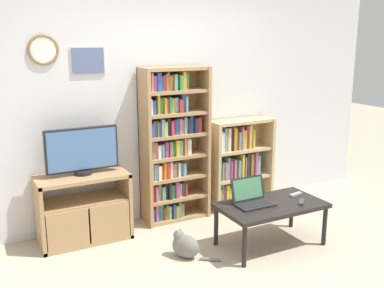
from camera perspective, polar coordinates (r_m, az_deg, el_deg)
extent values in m
plane|color=#BCAD93|center=(3.99, 5.81, -17.07)|extent=(18.00, 18.00, 0.00)
cube|color=silver|center=(4.99, -4.64, 5.11)|extent=(5.95, 0.06, 2.60)
torus|color=olive|center=(4.57, -18.36, 11.30)|extent=(0.29, 0.03, 0.29)
cylinder|color=white|center=(4.57, -18.36, 11.30)|extent=(0.24, 0.02, 0.24)
cube|color=silver|center=(4.67, -13.09, 10.29)|extent=(0.35, 0.01, 0.28)
cube|color=slate|center=(4.67, -13.07, 10.29)|extent=(0.32, 0.02, 0.25)
cube|color=tan|center=(4.63, -18.86, -8.54)|extent=(0.04, 0.44, 0.69)
cube|color=tan|center=(4.81, -8.60, -7.09)|extent=(0.04, 0.44, 0.69)
cube|color=tan|center=(4.60, -13.85, -4.04)|extent=(0.90, 0.44, 0.04)
cube|color=tan|center=(4.83, -13.40, -11.45)|extent=(0.90, 0.44, 0.04)
cube|color=tan|center=(4.68, -13.67, -7.05)|extent=(0.83, 0.41, 0.04)
cube|color=tan|center=(4.52, -15.44, -10.51)|extent=(0.40, 0.02, 0.38)
cube|color=tan|center=(4.61, -10.35, -9.73)|extent=(0.40, 0.02, 0.38)
cylinder|color=black|center=(4.61, -13.65, -3.49)|extent=(0.18, 0.18, 0.04)
cube|color=black|center=(4.55, -13.81, -0.64)|extent=(0.72, 0.05, 0.43)
cube|color=#4770A8|center=(4.52, -13.72, -0.72)|extent=(0.68, 0.01, 0.40)
cube|color=tan|center=(4.81, -5.95, -0.63)|extent=(0.04, 0.31, 1.71)
cube|color=tan|center=(5.11, 1.43, 0.27)|extent=(0.04, 0.31, 1.71)
cube|color=tan|center=(5.08, -2.86, 0.18)|extent=(0.74, 0.02, 1.71)
cube|color=tan|center=(5.21, -2.07, -9.15)|extent=(0.67, 0.27, 0.04)
cube|color=tan|center=(5.12, -2.09, -6.68)|extent=(0.67, 0.27, 0.04)
cube|color=tan|center=(5.05, -2.11, -4.13)|extent=(0.67, 0.27, 0.04)
cube|color=tan|center=(4.98, -2.14, -1.51)|extent=(0.67, 0.27, 0.04)
cube|color=tan|center=(4.92, -2.16, 1.19)|extent=(0.67, 0.27, 0.04)
cube|color=tan|center=(4.88, -2.18, 3.93)|extent=(0.67, 0.27, 0.04)
cube|color=tan|center=(4.84, -2.21, 6.73)|extent=(0.67, 0.27, 0.04)
cube|color=tan|center=(4.82, -2.24, 9.55)|extent=(0.67, 0.27, 0.04)
cube|color=#2856A8|center=(5.08, -5.33, -8.70)|extent=(0.04, 0.21, 0.15)
cube|color=#B75B70|center=(5.08, -4.89, -8.44)|extent=(0.03, 0.22, 0.19)
cube|color=#2856A8|center=(5.09, -4.60, -8.37)|extent=(0.03, 0.21, 0.19)
cube|color=#388947|center=(5.11, -4.25, -8.34)|extent=(0.04, 0.19, 0.18)
cube|color=red|center=(5.12, -3.90, -8.49)|extent=(0.02, 0.22, 0.15)
cube|color=#388947|center=(5.13, -3.59, -8.33)|extent=(0.04, 0.21, 0.16)
cube|color=gold|center=(5.15, -3.24, -8.35)|extent=(0.02, 0.22, 0.15)
cube|color=#232328|center=(5.15, -3.02, -8.30)|extent=(0.02, 0.22, 0.15)
cube|color=#2856A8|center=(5.16, -2.76, -8.20)|extent=(0.02, 0.24, 0.17)
cube|color=#93704C|center=(5.17, -2.39, -8.24)|extent=(0.04, 0.25, 0.15)
cube|color=#388947|center=(5.18, -2.04, -7.98)|extent=(0.03, 0.24, 0.18)
cube|color=#93704C|center=(5.21, -1.69, -8.06)|extent=(0.04, 0.21, 0.15)
cube|color=red|center=(4.98, -5.40, -6.01)|extent=(0.04, 0.22, 0.18)
cube|color=#B75B70|center=(4.99, -5.02, -6.02)|extent=(0.02, 0.25, 0.17)
cube|color=#759EB7|center=(5.01, -4.84, -6.06)|extent=(0.02, 0.22, 0.15)
cube|color=#93704C|center=(5.01, -4.54, -5.84)|extent=(0.03, 0.21, 0.19)
cube|color=#5B9389|center=(5.03, -4.07, -5.96)|extent=(0.04, 0.23, 0.15)
cube|color=#232328|center=(5.05, -3.68, -5.66)|extent=(0.03, 0.20, 0.19)
cube|color=#232328|center=(5.05, -3.26, -5.65)|extent=(0.03, 0.25, 0.19)
cube|color=#388947|center=(5.08, -2.87, -5.78)|extent=(0.04, 0.22, 0.15)
cube|color=#9E4293|center=(5.09, -2.36, -5.53)|extent=(0.04, 0.24, 0.18)
cube|color=gold|center=(5.12, -1.96, -5.60)|extent=(0.04, 0.20, 0.15)
cube|color=#2856A8|center=(5.13, -1.55, -5.53)|extent=(0.03, 0.20, 0.15)
cube|color=red|center=(5.14, -1.23, -5.53)|extent=(0.02, 0.23, 0.15)
cube|color=white|center=(4.91, -5.49, -3.29)|extent=(0.04, 0.21, 0.19)
cube|color=#759EB7|center=(4.92, -5.02, -3.36)|extent=(0.04, 0.23, 0.17)
cube|color=white|center=(4.93, -4.59, -3.38)|extent=(0.03, 0.25, 0.16)
cube|color=orange|center=(4.96, -4.30, -3.36)|extent=(0.03, 0.20, 0.15)
cube|color=orange|center=(4.96, -3.91, -3.15)|extent=(0.03, 0.24, 0.19)
cube|color=red|center=(4.97, -3.51, -3.10)|extent=(0.04, 0.25, 0.19)
cube|color=white|center=(4.99, -3.14, -3.05)|extent=(0.03, 0.23, 0.18)
cube|color=#93704C|center=(5.01, -2.72, -3.11)|extent=(0.04, 0.23, 0.16)
cube|color=#388947|center=(5.03, -2.41, -3.04)|extent=(0.02, 0.20, 0.16)
cube|color=white|center=(5.03, -2.12, -3.04)|extent=(0.02, 0.22, 0.16)
cube|color=#5B9389|center=(5.05, -1.84, -3.00)|extent=(0.03, 0.19, 0.15)
cube|color=#759EB7|center=(5.06, -1.42, -3.00)|extent=(0.04, 0.22, 0.14)
cube|color=#93704C|center=(4.84, -5.64, -0.63)|extent=(0.02, 0.21, 0.19)
cube|color=#93704C|center=(4.85, -5.39, -0.59)|extent=(0.02, 0.22, 0.19)
cube|color=#B75B70|center=(4.86, -5.06, -0.62)|extent=(0.04, 0.21, 0.18)
cube|color=white|center=(4.88, -4.61, -0.77)|extent=(0.04, 0.23, 0.15)
cube|color=#5B9389|center=(4.89, -4.22, -0.72)|extent=(0.02, 0.24, 0.15)
cube|color=#9E4293|center=(4.90, -4.00, -0.62)|extent=(0.02, 0.20, 0.15)
cube|color=#9E4293|center=(4.91, -3.61, -0.52)|extent=(0.04, 0.22, 0.17)
cube|color=#93704C|center=(4.93, -3.16, -0.45)|extent=(0.03, 0.23, 0.17)
cube|color=#388947|center=(4.95, -2.82, -0.47)|extent=(0.03, 0.20, 0.16)
cube|color=gold|center=(4.96, -2.33, -0.31)|extent=(0.04, 0.24, 0.18)
cube|color=#5B9389|center=(4.97, -1.93, -0.29)|extent=(0.03, 0.24, 0.17)
cube|color=#B75B70|center=(4.99, -1.67, -0.21)|extent=(0.02, 0.21, 0.18)
cube|color=orange|center=(4.99, -1.42, -0.13)|extent=(0.02, 0.24, 0.19)
cube|color=white|center=(5.01, -1.23, -0.23)|extent=(0.02, 0.19, 0.16)
cube|color=white|center=(5.02, -0.83, -0.13)|extent=(0.04, 0.21, 0.17)
cube|color=#2856A8|center=(4.79, -5.55, 1.90)|extent=(0.04, 0.24, 0.15)
cube|color=#9E4293|center=(4.81, -5.16, 2.07)|extent=(0.03, 0.21, 0.17)
cube|color=#388947|center=(4.81, -4.83, 2.11)|extent=(0.02, 0.23, 0.17)
cube|color=#9E4293|center=(4.83, -4.59, 2.01)|extent=(0.02, 0.22, 0.15)
cube|color=#5B9389|center=(4.83, -4.21, 2.25)|extent=(0.04, 0.25, 0.18)
cube|color=gold|center=(4.85, -3.81, 2.13)|extent=(0.03, 0.23, 0.15)
cube|color=#232328|center=(4.87, -3.45, 2.34)|extent=(0.04, 0.21, 0.18)
cube|color=#9E4293|center=(4.88, -3.06, 2.18)|extent=(0.02, 0.25, 0.15)
cube|color=red|center=(4.90, -2.81, 2.27)|extent=(0.04, 0.21, 0.16)
cube|color=#2856A8|center=(4.91, -2.37, 2.36)|extent=(0.04, 0.21, 0.17)
cube|color=#B75B70|center=(4.93, -1.94, 2.41)|extent=(0.04, 0.22, 0.17)
cube|color=#93704C|center=(4.94, -1.65, 2.35)|extent=(0.02, 0.21, 0.15)
cube|color=#759EB7|center=(4.95, -1.31, 2.54)|extent=(0.03, 0.22, 0.18)
cube|color=#232328|center=(4.97, -0.92, 2.49)|extent=(0.03, 0.23, 0.17)
cube|color=#2856A8|center=(4.99, -0.53, 2.68)|extent=(0.04, 0.20, 0.19)
cube|color=#232328|center=(5.00, 0.00, 2.56)|extent=(0.04, 0.25, 0.16)
cube|color=red|center=(5.03, 0.45, 2.63)|extent=(0.04, 0.22, 0.16)
cube|color=white|center=(4.75, -5.69, 4.82)|extent=(0.03, 0.22, 0.16)
cube|color=#2856A8|center=(4.76, -5.28, 4.76)|extent=(0.04, 0.22, 0.15)
cube|color=#232328|center=(4.78, -4.96, 4.87)|extent=(0.02, 0.19, 0.16)
cube|color=gold|center=(4.79, -4.67, 5.12)|extent=(0.03, 0.20, 0.19)
cube|color=#388947|center=(4.80, -4.30, 4.97)|extent=(0.03, 0.20, 0.17)
cube|color=orange|center=(4.81, -3.89, 5.01)|extent=(0.03, 0.23, 0.17)
cube|color=#B75B70|center=(4.83, -3.60, 4.95)|extent=(0.02, 0.21, 0.15)
cube|color=#388947|center=(4.83, -3.23, 5.07)|extent=(0.03, 0.23, 0.17)
cube|color=gold|center=(4.85, -2.88, 5.02)|extent=(0.03, 0.20, 0.15)
cube|color=#759EB7|center=(4.87, -2.45, 5.09)|extent=(0.04, 0.20, 0.16)
cube|color=red|center=(4.88, -1.93, 5.01)|extent=(0.04, 0.24, 0.14)
cube|color=#2856A8|center=(4.90, -1.59, 5.34)|extent=(0.03, 0.22, 0.19)
cube|color=#759EB7|center=(4.91, -1.25, 5.22)|extent=(0.02, 0.25, 0.17)
cube|color=red|center=(4.72, -5.76, 7.84)|extent=(0.03, 0.22, 0.19)
cube|color=white|center=(4.73, -5.46, 7.88)|extent=(0.02, 0.20, 0.19)
cube|color=#9E4293|center=(4.74, -5.11, 7.75)|extent=(0.03, 0.21, 0.16)
cube|color=#2856A8|center=(4.76, -4.63, 7.94)|extent=(0.04, 0.22, 0.19)
cube|color=#2856A8|center=(4.77, -4.30, 7.72)|extent=(0.02, 0.20, 0.15)
cube|color=red|center=(4.78, -3.99, 7.80)|extent=(0.03, 0.21, 0.16)
cube|color=#93704C|center=(4.79, -3.68, 7.91)|extent=(0.02, 0.22, 0.18)
cube|color=#93704C|center=(4.80, -3.45, 8.01)|extent=(0.02, 0.20, 0.19)
cube|color=orange|center=(4.82, -3.11, 7.83)|extent=(0.03, 0.20, 0.16)
cube|color=#5B9389|center=(4.82, -2.62, 7.92)|extent=(0.03, 0.24, 0.17)
cube|color=#388947|center=(4.85, -2.36, 7.89)|extent=(0.02, 0.20, 0.16)
cube|color=#388947|center=(4.85, -1.94, 7.89)|extent=(0.04, 0.25, 0.16)
cube|color=orange|center=(4.87, -1.53, 8.11)|extent=(0.04, 0.24, 0.19)
cube|color=#388947|center=(4.90, -1.15, 8.02)|extent=(0.04, 0.20, 0.17)
cube|color=tan|center=(5.27, 2.77, -2.97)|extent=(0.04, 0.29, 1.06)
cube|color=tan|center=(5.68, 9.40, -1.93)|extent=(0.04, 0.29, 1.06)
cube|color=tan|center=(5.57, 5.42, -2.09)|extent=(0.79, 0.02, 1.06)
cube|color=tan|center=(5.62, 6.07, -7.48)|extent=(0.72, 0.26, 0.04)
cube|color=tan|center=(5.51, 6.16, -4.15)|extent=(0.72, 0.26, 0.04)
cube|color=tan|center=(5.42, 6.25, -0.69)|extent=(0.72, 0.26, 0.04)
cube|color=tan|center=(5.34, 6.35, 2.88)|extent=(0.72, 0.26, 0.04)
cube|color=#93704C|center=(5.42, 3.09, -6.70)|extent=(0.04, 0.22, 0.24)
cube|color=#388947|center=(5.43, 3.41, -6.41)|extent=(0.02, 0.21, 0.28)
cube|color=#9E4293|center=(5.45, 3.66, -6.49)|extent=(0.03, 0.18, 0.25)
cube|color=gold|center=(5.46, 4.05, -6.36)|extent=(0.04, 0.21, 0.27)
cube|color=gold|center=(5.49, 4.37, -6.46)|extent=(0.03, 0.22, 0.24)
cube|color=gold|center=(5.49, 4.69, -6.18)|extent=(0.04, 0.23, 0.29)
cube|color=#759EB7|center=(5.52, 4.91, -6.13)|extent=(0.02, 0.18, 0.28)
cube|color=#388947|center=(5.53, 5.25, -6.28)|extent=(0.03, 0.22, 0.24)
cube|color=orange|center=(5.56, 5.60, -6.07)|extent=(0.04, 0.20, 0.27)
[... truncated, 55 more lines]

